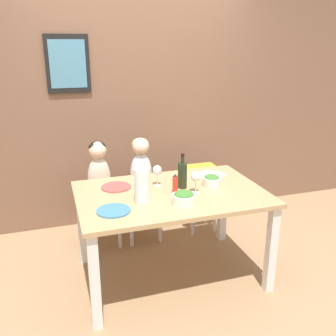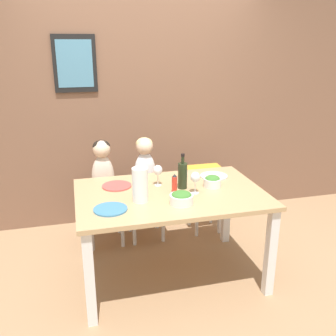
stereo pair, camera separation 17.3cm
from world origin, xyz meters
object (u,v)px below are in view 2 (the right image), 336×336
Objects in this scene: wine_glass_near at (195,178)px; dinner_plate_front_left at (110,209)px; paper_towel_roll at (140,185)px; wine_glass_far at (158,171)px; chair_right_highchair at (205,182)px; person_child_left at (103,167)px; dinner_plate_back_left at (117,186)px; salad_bowl_small at (212,181)px; chair_far_left at (105,205)px; salad_bowl_large at (181,198)px; person_child_center at (145,164)px; dinner_plate_back_right at (214,176)px; wine_bottle at (183,175)px; chair_far_center at (146,201)px.

wine_glass_near reaches higher than dinner_plate_front_left.
wine_glass_far is (0.20, 0.29, -0.00)m from paper_towel_roll.
chair_right_highchair is at bearing 64.38° from wine_glass_near.
dinner_plate_front_left is (-0.03, -0.95, -0.01)m from person_child_left.
chair_right_highchair is at bearing 27.17° from dinner_plate_back_left.
wine_glass_far reaches higher than salad_bowl_small.
chair_right_highchair is (1.04, 0.00, 0.14)m from chair_far_left.
salad_bowl_large reaches higher than chair_right_highchair.
person_child_left is 1.00× the size of person_child_center.
salad_bowl_small is (0.85, -0.69, 0.42)m from chair_far_left.
chair_right_highchair is at bearing 45.50° from paper_towel_roll.
person_child_left reaches higher than wine_glass_near.
person_child_left is at bearing 153.53° from dinner_plate_back_right.
wine_bottle is 1.20× the size of dinner_plate_back_right.
salad_bowl_large reaches higher than dinner_plate_front_left.
dinner_plate_back_left is at bearing -123.96° from person_child_center.
chair_right_highchair is 4.71× the size of salad_bowl_small.
dinner_plate_front_left is (-0.24, -0.10, -0.13)m from paper_towel_roll.
wine_glass_near is 0.73× the size of dinner_plate_back_left.
chair_far_left is 0.57m from person_child_center.
paper_towel_roll is 0.35m from wine_glass_far.
chair_right_highchair is 1.12m from dinner_plate_back_left.
salad_bowl_large is 0.72× the size of dinner_plate_back_left.
dinner_plate_back_right is (0.53, 0.09, -0.13)m from wine_glass_far.
dinner_plate_back_right is (0.74, 0.38, -0.13)m from paper_towel_roll.
wine_glass_far is 1.23× the size of salad_bowl_small.
paper_towel_roll reaches higher than salad_bowl_large.
wine_glass_far is at bearing 41.71° from dinner_plate_front_left.
salad_bowl_small is at bearing 13.52° from paper_towel_roll.
person_child_center reaches higher than paper_towel_roll.
wine_glass_far reaches higher than dinner_plate_front_left.
salad_bowl_small is (0.44, -0.70, 0.03)m from person_child_center.
paper_towel_roll is (0.21, -0.85, 0.11)m from person_child_left.
chair_far_center is 1.01m from paper_towel_roll.
dinner_plate_back_right reaches higher than chair_far_center.
salad_bowl_small is (0.85, -0.70, 0.03)m from person_child_left.
chair_far_center is at bearing -0.19° from person_child_left.
salad_bowl_small is (-0.20, -0.69, 0.28)m from chair_right_highchair.
chair_far_center is 1.94× the size of dinner_plate_back_left.
person_child_center is 3.23× the size of wine_glass_near.
wine_glass_near is 1.00× the size of wine_glass_far.
dinner_plate_back_right is at bearing 48.81° from wine_glass_near.
salad_bowl_large reaches higher than dinner_plate_back_left.
paper_towel_roll is 0.40m from dinner_plate_back_left.
paper_towel_roll is at bearing -166.48° from salad_bowl_small.
salad_bowl_small is at bearing -39.39° from chair_far_left.
salad_bowl_small reaches higher than chair_far_left.
dinner_plate_back_left is (-0.14, 0.35, -0.13)m from paper_towel_roll.
salad_bowl_large is at bearing -23.09° from paper_towel_roll.
dinner_plate_back_right reaches higher than chair_right_highchair.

